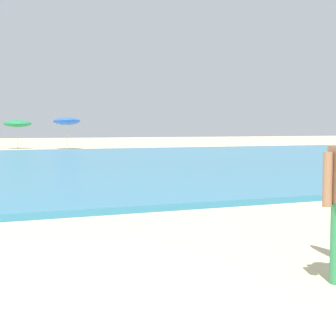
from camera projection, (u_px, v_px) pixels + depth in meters
ground_plane at (36, 308)px, 4.97m from camera, size 160.00×160.00×0.00m
beach_umbrella_5 at (17, 124)px, 41.96m from camera, size 2.16×2.17×2.30m
beach_umbrella_6 at (67, 121)px, 41.28m from camera, size 2.06×2.10×2.51m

